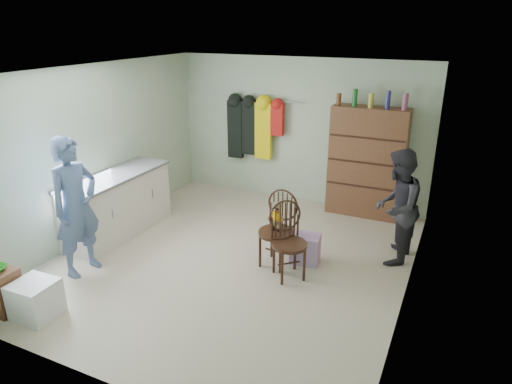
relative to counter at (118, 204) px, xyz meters
The scene contains 12 objects.
ground_plane 2.01m from the counter, ahead, with size 5.00×5.00×0.00m, color beige.
room_walls 2.30m from the counter, 15.25° to the left, with size 5.00×5.00×5.00m.
counter is the anchor object (origin of this frame).
stool 2.15m from the counter, 85.30° to the right, with size 0.36×0.31×0.51m, color brown.
plastic_tub 2.15m from the counter, 73.84° to the right, with size 0.44×0.42×0.42m, color white.
chair_front 2.54m from the counter, ahead, with size 0.50×0.50×1.02m.
chair_far 2.76m from the counter, ahead, with size 0.62×0.62×0.99m.
striped_bag 2.90m from the counter, ahead, with size 0.37×0.29×0.40m, color pink.
person_left 1.20m from the counter, 73.08° to the right, with size 0.65×0.43×1.79m, color slate.
person_right 4.02m from the counter, 12.82° to the left, with size 0.75×0.59×1.55m, color #2D2B33.
dresser 3.96m from the counter, 35.69° to the left, with size 1.20×0.39×2.08m.
coat_rack 2.74m from the counter, 64.76° to the left, with size 1.42×0.12×1.09m.
Camera 1 is at (2.61, -4.86, 3.06)m, focal length 32.00 mm.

